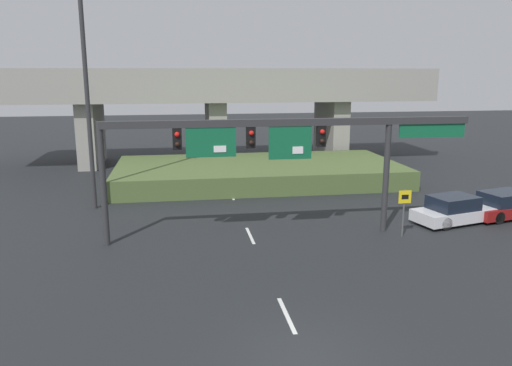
{
  "coord_description": "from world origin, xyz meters",
  "views": [
    {
      "loc": [
        -3.22,
        -11.86,
        7.48
      ],
      "look_at": [
        0.0,
        8.43,
        2.91
      ],
      "focal_mm": 35.0,
      "sensor_mm": 36.0,
      "label": 1
    }
  ],
  "objects": [
    {
      "name": "ground_plane",
      "position": [
        0.0,
        0.0,
        0.0
      ],
      "size": [
        160.0,
        160.0,
        0.0
      ],
      "primitive_type": "plane",
      "color": "black"
    },
    {
      "name": "lane_markings",
      "position": [
        0.0,
        14.14,
        0.0
      ],
      "size": [
        0.14,
        42.05,
        0.01
      ],
      "color": "silver",
      "rests_on": "ground"
    },
    {
      "name": "signal_gantry",
      "position": [
        1.28,
        9.89,
        4.48
      ],
      "size": [
        16.91,
        0.44,
        5.46
      ],
      "color": "#2D2D30",
      "rests_on": "ground"
    },
    {
      "name": "speed_limit_sign",
      "position": [
        6.98,
        8.92,
        1.48
      ],
      "size": [
        0.6,
        0.11,
        2.27
      ],
      "color": "#4C4C4C",
      "rests_on": "ground"
    },
    {
      "name": "highway_light_pole_near",
      "position": [
        -7.93,
        16.31,
        7.22
      ],
      "size": [
        0.7,
        0.36,
        13.68
      ],
      "color": "#2D2D30",
      "rests_on": "ground"
    },
    {
      "name": "overpass_bridge",
      "position": [
        0.0,
        30.41,
        5.3
      ],
      "size": [
        35.91,
        7.56,
        7.77
      ],
      "color": "gray",
      "rests_on": "ground"
    },
    {
      "name": "grass_embankment",
      "position": [
        2.29,
        21.92,
        0.64
      ],
      "size": [
        19.46,
        9.4,
        1.28
      ],
      "color": "#4C6033",
      "rests_on": "ground"
    },
    {
      "name": "parked_sedan_near_right",
      "position": [
        10.52,
        10.59,
        0.65
      ],
      "size": [
        4.62,
        2.81,
        1.4
      ],
      "rotation": [
        0.0,
        0.0,
        0.24
      ],
      "color": "silver",
      "rests_on": "ground"
    },
    {
      "name": "parked_sedan_mid_right",
      "position": [
        13.77,
        11.13,
        0.64
      ],
      "size": [
        4.84,
        2.81,
        1.37
      ],
      "rotation": [
        0.0,
        0.0,
        0.22
      ],
      "color": "maroon",
      "rests_on": "ground"
    }
  ]
}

